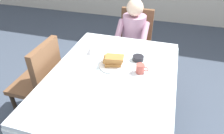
# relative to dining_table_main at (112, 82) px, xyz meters

# --- Properties ---
(ground_plane) EXTENTS (14.00, 14.00, 0.00)m
(ground_plane) POSITION_rel_dining_table_main_xyz_m (0.00, 0.00, -0.65)
(ground_plane) COLOR #3D4756
(dining_table_main) EXTENTS (1.12, 1.52, 0.74)m
(dining_table_main) POSITION_rel_dining_table_main_xyz_m (0.00, 0.00, 0.00)
(dining_table_main) COLOR silver
(dining_table_main) RESTS_ON ground
(chair_diner) EXTENTS (0.44, 0.45, 0.93)m
(chair_diner) POSITION_rel_dining_table_main_xyz_m (-0.01, 1.17, -0.12)
(chair_diner) COLOR brown
(chair_diner) RESTS_ON ground
(diner_person) EXTENTS (0.40, 0.43, 1.12)m
(diner_person) POSITION_rel_dining_table_main_xyz_m (-0.01, 1.01, 0.02)
(diner_person) COLOR #B2849E
(diner_person) RESTS_ON ground
(chair_left_side) EXTENTS (0.45, 0.44, 0.93)m
(chair_left_side) POSITION_rel_dining_table_main_xyz_m (-0.77, 0.00, -0.12)
(chair_left_side) COLOR brown
(chair_left_side) RESTS_ON ground
(plate_breakfast) EXTENTS (0.28, 0.28, 0.02)m
(plate_breakfast) POSITION_rel_dining_table_main_xyz_m (-0.02, 0.13, 0.10)
(plate_breakfast) COLOR white
(plate_breakfast) RESTS_ON dining_table_main
(breakfast_stack) EXTENTS (0.21, 0.17, 0.09)m
(breakfast_stack) POSITION_rel_dining_table_main_xyz_m (-0.03, 0.14, 0.15)
(breakfast_stack) COLOR #A36B33
(breakfast_stack) RESTS_ON plate_breakfast
(cup_coffee) EXTENTS (0.11, 0.08, 0.08)m
(cup_coffee) POSITION_rel_dining_table_main_xyz_m (0.24, 0.10, 0.13)
(cup_coffee) COLOR #B24C42
(cup_coffee) RESTS_ON dining_table_main
(bowl_butter) EXTENTS (0.11, 0.11, 0.04)m
(bowl_butter) POSITION_rel_dining_table_main_xyz_m (0.18, 0.30, 0.11)
(bowl_butter) COLOR black
(bowl_butter) RESTS_ON dining_table_main
(syrup_pitcher) EXTENTS (0.08, 0.08, 0.07)m
(syrup_pitcher) POSITION_rel_dining_table_main_xyz_m (-0.32, 0.28, 0.13)
(syrup_pitcher) COLOR silver
(syrup_pitcher) RESTS_ON dining_table_main
(fork_left_of_plate) EXTENTS (0.02, 0.18, 0.00)m
(fork_left_of_plate) POSITION_rel_dining_table_main_xyz_m (-0.21, 0.11, 0.09)
(fork_left_of_plate) COLOR silver
(fork_left_of_plate) RESTS_ON dining_table_main
(knife_right_of_plate) EXTENTS (0.03, 0.20, 0.00)m
(knife_right_of_plate) POSITION_rel_dining_table_main_xyz_m (0.17, 0.11, 0.09)
(knife_right_of_plate) COLOR silver
(knife_right_of_plate) RESTS_ON dining_table_main
(spoon_near_edge) EXTENTS (0.15, 0.04, 0.00)m
(spoon_near_edge) POSITION_rel_dining_table_main_xyz_m (-0.01, -0.16, 0.09)
(spoon_near_edge) COLOR silver
(spoon_near_edge) RESTS_ON dining_table_main
(napkin_folded) EXTENTS (0.17, 0.13, 0.01)m
(napkin_folded) POSITION_rel_dining_table_main_xyz_m (-0.32, -0.03, 0.09)
(napkin_folded) COLOR white
(napkin_folded) RESTS_ON dining_table_main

